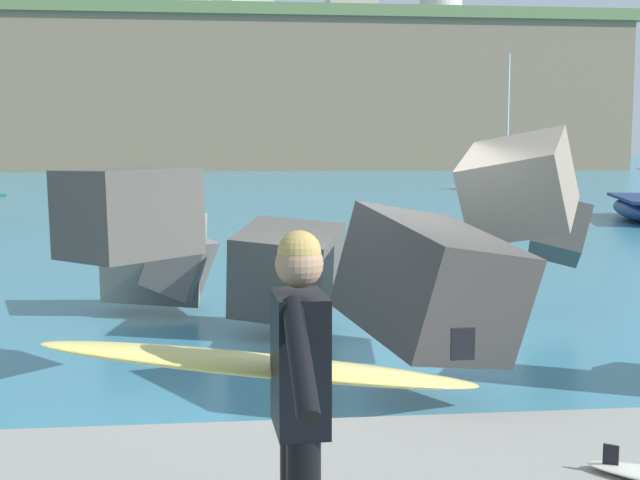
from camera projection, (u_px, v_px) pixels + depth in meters
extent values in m
plane|color=teal|center=(386.00, 381.00, 8.40)|extent=(400.00, 400.00, 0.00)
cube|color=#4C4944|center=(560.00, 231.00, 11.83)|extent=(1.13, 1.24, 1.12)
cube|color=#4C4944|center=(288.00, 269.00, 10.43)|extent=(1.58, 1.81, 1.26)
cube|color=#3D3A38|center=(432.00, 283.00, 7.60)|extent=(1.81, 1.91, 1.49)
cube|color=#605B56|center=(180.00, 263.00, 11.53)|extent=(1.13, 0.87, 1.11)
cube|color=gray|center=(155.00, 257.00, 11.84)|extent=(1.49, 1.46, 1.39)
cube|color=#4C4944|center=(128.00, 213.00, 8.19)|extent=(1.52, 1.50, 0.90)
cube|color=gray|center=(519.00, 185.00, 8.90)|extent=(1.65, 1.66, 1.31)
cube|color=black|center=(300.00, 362.00, 3.58)|extent=(0.24, 0.39, 0.60)
sphere|color=#A87A5B|center=(299.00, 264.00, 3.53)|extent=(0.21, 0.21, 0.21)
sphere|color=tan|center=(299.00, 252.00, 3.53)|extent=(0.19, 0.19, 0.19)
cylinder|color=black|center=(300.00, 357.00, 3.19)|extent=(0.12, 0.53, 0.41)
cylinder|color=black|center=(292.00, 356.00, 3.83)|extent=(0.09, 0.09, 0.56)
ellipsoid|color=#E0D166|center=(270.00, 366.00, 3.89)|extent=(2.11, 0.47, 0.37)
cube|color=black|center=(463.00, 344.00, 4.03)|extent=(0.12, 0.03, 0.16)
cube|color=black|center=(611.00, 455.00, 5.40)|extent=(0.09, 0.07, 0.14)
ellipsoid|color=#1E6656|center=(513.00, 181.00, 45.39)|extent=(4.67, 6.34, 1.04)
cube|color=#164C41|center=(513.00, 173.00, 45.34)|extent=(4.29, 5.83, 0.10)
cylinder|color=silver|center=(508.00, 113.00, 45.36)|extent=(0.12, 0.12, 6.45)
cylinder|color=silver|center=(507.00, 156.00, 45.62)|extent=(2.00, 3.34, 0.08)
cube|color=#847056|center=(278.00, 104.00, 102.36)|extent=(73.35, 38.26, 15.65)
cube|color=#667F4C|center=(278.00, 35.00, 101.42)|extent=(74.81, 39.03, 1.20)
cylinder|color=silver|center=(441.00, 11.00, 97.58)|extent=(4.97, 4.97, 3.21)
cube|color=silver|center=(184.00, 5.00, 101.63)|extent=(6.55, 4.95, 6.09)
cube|color=#B2ADA3|center=(351.00, 5.00, 98.06)|extent=(5.63, 5.71, 4.90)
cube|color=silver|center=(252.00, 14.00, 107.48)|extent=(5.33, 5.14, 5.85)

